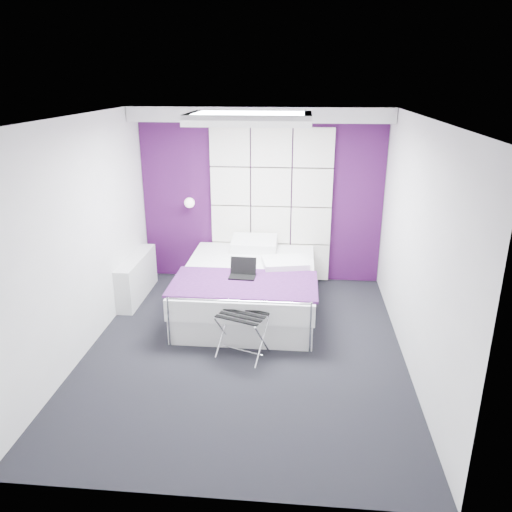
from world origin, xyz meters
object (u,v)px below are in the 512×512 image
at_px(bed, 249,287).
at_px(laptop, 243,272).
at_px(wall_lamp, 190,202).
at_px(luggage_rack, 243,335).
at_px(radiator, 137,277).
at_px(nightstand, 216,250).

relative_size(bed, laptop, 6.62).
distance_m(wall_lamp, bed, 1.66).
bearing_deg(bed, luggage_rack, -87.30).
distance_m(wall_lamp, luggage_rack, 2.62).
xyz_separation_m(wall_lamp, laptop, (0.94, -1.33, -0.55)).
bearing_deg(radiator, bed, -8.23).
xyz_separation_m(bed, nightstand, (-0.60, 0.95, 0.17)).
distance_m(radiator, nightstand, 1.26).
bearing_deg(nightstand, luggage_rack, -73.08).
height_order(radiator, bed, bed).
relative_size(bed, nightstand, 5.42).
xyz_separation_m(nightstand, laptop, (0.56, -1.29, 0.18)).
height_order(radiator, luggage_rack, radiator).
distance_m(wall_lamp, nightstand, 0.83).
relative_size(wall_lamp, luggage_rack, 0.29).
relative_size(nightstand, laptop, 1.22).
bearing_deg(wall_lamp, luggage_rack, -64.77).
bearing_deg(laptop, wall_lamp, 127.98).
bearing_deg(bed, nightstand, 122.20).
height_order(radiator, nightstand, radiator).
distance_m(wall_lamp, laptop, 1.72).
height_order(nightstand, laptop, laptop).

